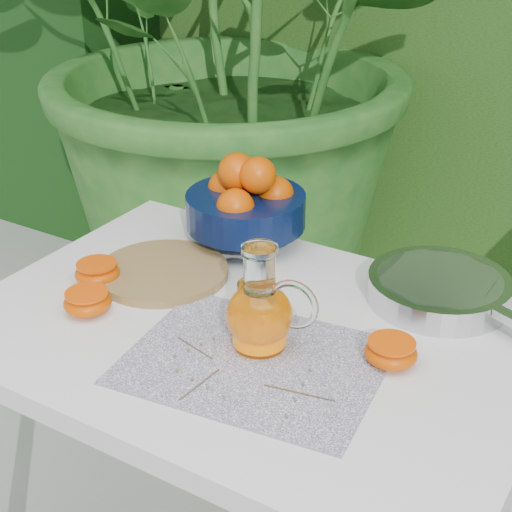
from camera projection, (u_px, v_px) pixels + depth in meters
The scene contains 10 objects.
potted_plant_left at pixel (255, 22), 2.48m from camera, with size 2.03×2.03×2.03m, color #216121.
white_table at pixel (250, 364), 1.41m from camera, with size 1.00×0.70×0.75m.
placemat at pixel (255, 362), 1.28m from camera, with size 0.41×0.32×0.00m, color #0C1043.
cutting_board at pixel (163, 272), 1.54m from camera, with size 0.26×0.26×0.02m, color olive.
fruit_bowl at pixel (246, 202), 1.63m from camera, with size 0.30×0.30×0.20m.
juice_pitcher at pixel (261, 312), 1.29m from camera, with size 0.17×0.13×0.18m.
juice_tumbler at pixel (256, 309), 1.34m from camera, with size 0.07×0.07×0.09m.
saute_pan at pixel (441, 288), 1.44m from camera, with size 0.48×0.35×0.05m.
orange_halves at pixel (183, 306), 1.39m from camera, with size 0.70×0.25×0.04m.
thyme_sprigs at pixel (232, 374), 1.24m from camera, with size 0.31×0.17×0.01m.
Camera 1 is at (0.47, -1.01, 1.49)m, focal length 55.00 mm.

